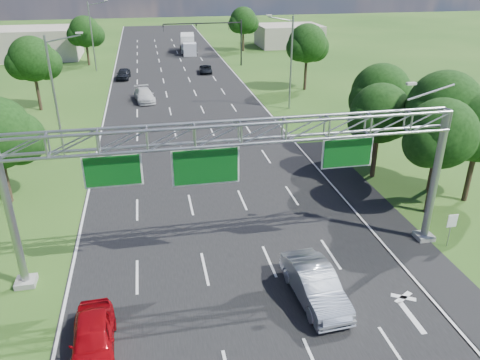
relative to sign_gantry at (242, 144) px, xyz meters
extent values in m
plane|color=#234B16|center=(-0.33, 18.00, -6.89)|extent=(220.00, 220.00, 0.00)
cube|color=black|center=(-0.33, 18.00, -6.89)|extent=(18.00, 180.00, 0.02)
cube|color=black|center=(9.87, 2.00, -6.89)|extent=(3.00, 30.00, 0.02)
cube|color=gray|center=(11.17, 0.00, -6.74)|extent=(1.00, 1.00, 0.30)
cylinder|color=gray|center=(11.17, 0.00, -2.89)|extent=(0.44, 0.44, 8.00)
cube|color=gray|center=(-11.33, 0.00, -6.74)|extent=(1.00, 1.00, 0.30)
cylinder|color=gray|center=(-11.33, 0.00, -2.89)|extent=(0.40, 0.40, 8.00)
cylinder|color=gray|center=(9.97, 0.00, 2.11)|extent=(2.54, 0.12, 0.79)
cube|color=beige|center=(8.77, 0.00, 2.61)|extent=(0.50, 0.22, 0.12)
cube|color=white|center=(-6.33, -0.02, -0.89)|extent=(2.80, 0.05, 1.70)
cube|color=#094813|center=(-6.33, -0.08, -0.89)|extent=(2.62, 0.05, 1.52)
cube|color=white|center=(-1.83, -0.02, -1.04)|extent=(3.40, 0.05, 2.00)
cube|color=#094813|center=(-1.83, -0.08, -1.04)|extent=(3.22, 0.05, 1.82)
cube|color=white|center=(5.67, -0.02, -0.89)|extent=(2.80, 0.05, 1.70)
cube|color=#094813|center=(5.67, -0.08, -0.89)|extent=(2.62, 0.05, 1.52)
cylinder|color=gray|center=(12.07, -1.00, -5.89)|extent=(0.06, 0.06, 2.00)
cube|color=white|center=(12.07, -1.03, -5.19)|extent=(0.60, 0.04, 0.80)
cylinder|color=black|center=(10.67, 53.00, -3.39)|extent=(0.24, 0.24, 7.00)
cylinder|color=black|center=(4.67, 53.00, -0.29)|extent=(12.00, 0.18, 0.18)
imported|color=black|center=(-1.33, 53.00, -0.84)|extent=(0.18, 0.22, 1.10)
imported|color=black|center=(3.67, 53.00, -0.84)|extent=(0.18, 0.22, 1.10)
imported|color=black|center=(8.67, 53.00, -0.84)|extent=(0.18, 0.22, 1.10)
cylinder|color=gray|center=(-11.83, 18.00, -1.89)|extent=(0.20, 0.20, 10.00)
cylinder|color=gray|center=(-10.53, 18.00, 2.81)|extent=(2.78, 0.12, 0.60)
cube|color=beige|center=(-9.23, 18.00, 3.21)|extent=(0.55, 0.22, 0.12)
cylinder|color=gray|center=(-11.83, 53.00, -1.89)|extent=(0.20, 0.20, 10.00)
cylinder|color=gray|center=(-10.53, 53.00, 2.81)|extent=(2.78, 0.12, 0.60)
cube|color=beige|center=(-9.23, 53.00, 3.21)|extent=(0.55, 0.22, 0.12)
cylinder|color=gray|center=(11.17, 28.00, -1.89)|extent=(0.20, 0.20, 10.00)
cylinder|color=gray|center=(9.87, 28.00, 2.81)|extent=(2.78, 0.12, 0.60)
cube|color=beige|center=(8.57, 28.00, 3.21)|extent=(0.55, 0.22, 0.12)
cylinder|color=#2D2116|center=(13.17, 3.00, -5.02)|extent=(0.36, 0.36, 3.74)
sphere|color=black|center=(13.17, 3.00, -1.39)|extent=(4.40, 4.40, 4.40)
sphere|color=black|center=(14.27, 3.40, -1.94)|extent=(3.30, 3.30, 3.30)
sphere|color=black|center=(12.18, 2.70, -1.83)|extent=(3.08, 3.08, 3.08)
cylinder|color=#2D2116|center=(15.17, 6.00, -4.80)|extent=(0.36, 0.36, 4.18)
sphere|color=black|center=(15.17, 6.00, -0.71)|extent=(5.00, 5.00, 5.00)
sphere|color=black|center=(16.42, 6.40, -1.34)|extent=(3.75, 3.75, 3.75)
sphere|color=black|center=(14.04, 5.70, -1.21)|extent=(3.50, 3.50, 3.50)
cylinder|color=#2D2116|center=(12.17, 9.00, -5.24)|extent=(0.36, 0.36, 3.30)
sphere|color=black|center=(12.17, 9.00, -1.83)|extent=(4.40, 4.40, 4.40)
sphere|color=black|center=(13.27, 9.40, -2.38)|extent=(3.30, 3.30, 3.30)
sphere|color=black|center=(11.18, 8.70, -2.27)|extent=(3.08, 3.08, 3.08)
cylinder|color=#2D2116|center=(16.67, 4.00, -5.13)|extent=(0.36, 0.36, 3.52)
sphere|color=black|center=(15.63, 3.70, -1.99)|extent=(3.22, 3.22, 3.22)
cylinder|color=#2D2116|center=(14.17, 13.00, -5.13)|extent=(0.36, 0.36, 3.52)
sphere|color=black|center=(14.17, 13.00, -1.45)|extent=(4.80, 4.80, 4.80)
sphere|color=black|center=(15.37, 13.40, -2.05)|extent=(3.60, 3.60, 3.60)
sphere|color=black|center=(13.09, 12.70, -1.93)|extent=(3.36, 3.36, 3.36)
cylinder|color=#2D2116|center=(-14.33, 10.00, -5.35)|extent=(0.36, 0.36, 3.08)
sphere|color=black|center=(-13.13, 10.40, -2.49)|extent=(3.60, 3.60, 3.60)
cylinder|color=#2D2116|center=(-16.33, 33.00, -5.02)|extent=(0.36, 0.36, 3.74)
sphere|color=black|center=(-16.33, 33.00, -1.23)|extent=(4.80, 4.80, 4.80)
sphere|color=black|center=(-15.13, 33.40, -1.83)|extent=(3.60, 3.60, 3.60)
sphere|color=black|center=(-17.41, 32.70, -1.71)|extent=(3.36, 3.36, 3.36)
cylinder|color=#2D2116|center=(-13.33, 58.00, -5.24)|extent=(0.36, 0.36, 3.30)
sphere|color=black|center=(-13.33, 58.00, -1.67)|extent=(4.80, 4.80, 4.80)
sphere|color=black|center=(-12.13, 58.40, -2.27)|extent=(3.60, 3.60, 3.60)
sphere|color=black|center=(-14.41, 57.70, -2.15)|extent=(3.36, 3.36, 3.36)
cylinder|color=#2D2116|center=(15.67, 36.00, -4.91)|extent=(0.36, 0.36, 3.96)
sphere|color=black|center=(15.67, 36.00, -1.01)|extent=(4.80, 4.80, 4.80)
sphere|color=black|center=(16.87, 36.40, -1.61)|extent=(3.60, 3.60, 3.60)
sphere|color=black|center=(14.59, 35.70, -1.49)|extent=(3.36, 3.36, 3.36)
cylinder|color=#2D2116|center=(13.67, 66.00, -5.13)|extent=(0.36, 0.36, 3.52)
sphere|color=black|center=(13.67, 66.00, -1.45)|extent=(4.80, 4.80, 4.80)
sphere|color=black|center=(14.87, 66.40, -2.05)|extent=(3.60, 3.60, 3.60)
sphere|color=black|center=(12.59, 65.70, -1.93)|extent=(3.36, 3.36, 3.36)
cube|color=#A89B8D|center=(-22.33, 66.00, -4.39)|extent=(14.00, 10.00, 5.00)
cube|color=#A89B8D|center=(23.67, 70.00, -4.89)|extent=(12.00, 9.00, 4.00)
imported|color=#A4070E|center=(-7.48, -5.48, -6.13)|extent=(1.97, 4.52, 1.52)
imported|color=#A8ADB4|center=(2.84, -4.00, -6.03)|extent=(2.18, 5.35, 1.72)
imported|color=silver|center=(-4.83, 34.42, -6.16)|extent=(2.71, 5.27, 1.46)
imported|color=black|center=(4.36, 48.52, -6.35)|extent=(2.14, 4.05, 1.09)
imported|color=black|center=(-7.60, 46.86, -6.17)|extent=(2.14, 4.39, 1.44)
cube|color=silver|center=(3.49, 67.27, -5.26)|extent=(2.89, 6.13, 2.97)
cube|color=silver|center=(3.49, 63.11, -5.80)|extent=(2.46, 2.37, 2.18)
cylinder|color=black|center=(2.40, 63.31, -6.40)|extent=(0.35, 0.99, 0.99)
cylinder|color=black|center=(4.58, 63.31, -6.40)|extent=(0.35, 0.99, 0.99)
cylinder|color=black|center=(2.40, 69.24, -6.40)|extent=(0.35, 0.99, 0.99)
cylinder|color=black|center=(4.58, 69.24, -6.40)|extent=(0.35, 0.99, 0.99)
camera|label=1|loc=(-4.34, -21.35, 8.20)|focal=35.00mm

